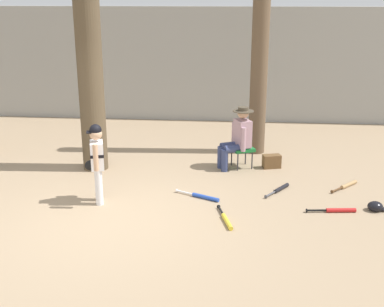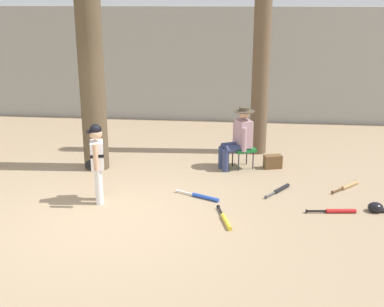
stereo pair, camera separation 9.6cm
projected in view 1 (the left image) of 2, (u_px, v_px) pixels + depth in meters
name	position (u px, v px, depth m)	size (l,w,h in m)	color
ground_plane	(106.00, 221.00, 7.39)	(60.00, 60.00, 0.00)	#9E8466
concrete_back_wall	(166.00, 64.00, 13.13)	(18.00, 0.36, 2.94)	#9E9E99
tree_near_player	(89.00, 50.00, 8.98)	(0.74, 0.74, 5.29)	brown
tree_behind_spectator	(261.00, 22.00, 9.85)	(0.49, 0.49, 5.89)	brown
young_ballplayer	(97.00, 158.00, 7.86)	(0.43, 0.57, 1.31)	white
folding_stool	(242.00, 149.00, 9.60)	(0.53, 0.53, 0.41)	#196B2D
seated_spectator	(238.00, 136.00, 9.49)	(0.67, 0.55, 1.20)	navy
handbag_beside_stool	(272.00, 161.00, 9.65)	(0.34, 0.18, 0.26)	brown
bat_black_composite	(280.00, 189.00, 8.53)	(0.46, 0.63, 0.07)	black
bat_wood_tan	(347.00, 185.00, 8.70)	(0.55, 0.58, 0.07)	tan
bat_blue_youth	(202.00, 196.00, 8.21)	(0.76, 0.42, 0.07)	#2347AD
bat_red_barrel	(337.00, 210.00, 7.69)	(0.78, 0.15, 0.07)	red
bat_yellow_trainer	(226.00, 220.00, 7.36)	(0.27, 0.79, 0.07)	yellow
batting_helmet_black	(375.00, 207.00, 7.73)	(0.28, 0.22, 0.16)	black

